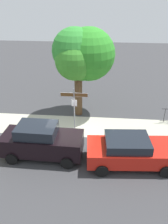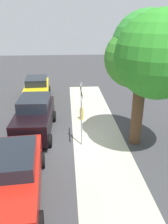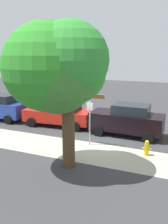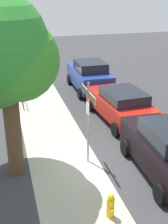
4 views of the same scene
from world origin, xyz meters
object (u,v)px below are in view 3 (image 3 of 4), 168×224
at_px(car_blue, 1,106).
at_px(fire_hydrant, 147,148).
at_px(street_sign, 90,106).
at_px(car_red, 59,114).
at_px(car_black, 127,120).
at_px(shade_tree, 59,69).

distance_m(car_blue, fire_hydrant, 11.45).
xyz_separation_m(street_sign, car_red, (3.24, -2.61, -1.33)).
height_order(car_black, car_red, car_black).
distance_m(car_red, fire_hydrant, 6.90).
relative_size(car_red, fire_hydrant, 6.08).
distance_m(car_black, car_blue, 9.57).
xyz_separation_m(car_red, fire_hydrant, (-6.29, 2.80, -0.44)).
relative_size(shade_tree, car_black, 1.41).
distance_m(street_sign, car_red, 4.36).
xyz_separation_m(shade_tree, car_blue, (7.90, -5.33, -3.32)).
bearing_deg(car_blue, fire_hydrant, 167.06).
bearing_deg(car_red, shade_tree, 114.86).
relative_size(street_sign, car_red, 0.66).
bearing_deg(street_sign, car_blue, -16.61).
relative_size(shade_tree, car_blue, 1.42).
height_order(car_red, car_blue, car_blue).
relative_size(car_black, fire_hydrant, 5.59).
xyz_separation_m(street_sign, car_black, (-1.49, -2.37, -1.19)).
xyz_separation_m(car_red, car_blue, (4.84, 0.19, 0.12)).
relative_size(shade_tree, car_red, 1.30).
bearing_deg(car_red, car_black, 173.00).
xyz_separation_m(car_black, fire_hydrant, (-1.56, 2.57, -0.58)).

